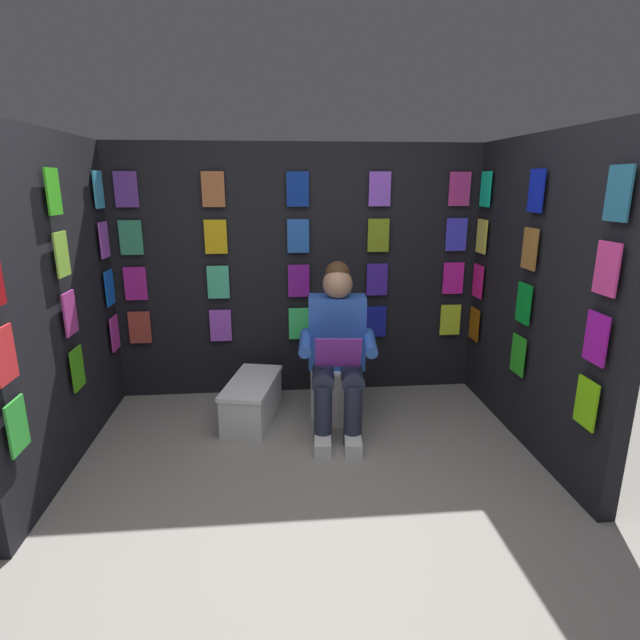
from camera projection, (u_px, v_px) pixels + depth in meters
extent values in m
plane|color=gray|center=(319.00, 540.00, 2.48)|extent=(30.00, 30.00, 0.00)
cube|color=black|center=(298.00, 273.00, 4.07)|extent=(3.02, 0.10, 2.02)
cube|color=#A73F32|center=(140.00, 327.00, 3.98)|extent=(0.17, 0.01, 0.26)
cube|color=#A248D7|center=(221.00, 325.00, 4.04)|extent=(0.17, 0.01, 0.26)
cube|color=#37E06C|center=(299.00, 324.00, 4.09)|extent=(0.17, 0.01, 0.26)
cube|color=#1219A0|center=(376.00, 322.00, 4.15)|extent=(0.17, 0.01, 0.26)
cube|color=#D1F02E|center=(450.00, 320.00, 4.20)|extent=(0.17, 0.01, 0.26)
cube|color=#B6208F|center=(135.00, 284.00, 3.89)|extent=(0.17, 0.01, 0.26)
cube|color=#42C191|center=(218.00, 282.00, 3.94)|extent=(0.17, 0.01, 0.26)
cube|color=#7D1895|center=(299.00, 281.00, 4.00)|extent=(0.17, 0.01, 0.26)
cube|color=#3F1EA9|center=(377.00, 280.00, 4.05)|extent=(0.17, 0.01, 0.26)
cube|color=#DF1FAE|center=(453.00, 278.00, 4.11)|extent=(0.17, 0.01, 0.26)
cube|color=#318E62|center=(131.00, 238.00, 3.79)|extent=(0.17, 0.01, 0.26)
cube|color=gold|center=(216.00, 237.00, 3.85)|extent=(0.17, 0.01, 0.26)
cube|color=blue|center=(298.00, 236.00, 3.90)|extent=(0.17, 0.01, 0.26)
cube|color=olive|center=(378.00, 235.00, 3.96)|extent=(0.17, 0.01, 0.26)
cube|color=#3F39ED|center=(456.00, 235.00, 4.01)|extent=(0.17, 0.01, 0.26)
cube|color=#613291|center=(126.00, 189.00, 3.70)|extent=(0.17, 0.01, 0.26)
cube|color=#AB5E35|center=(213.00, 189.00, 3.75)|extent=(0.17, 0.01, 0.26)
cube|color=navy|center=(298.00, 189.00, 3.81)|extent=(0.17, 0.01, 0.26)
cube|color=#934FE6|center=(380.00, 189.00, 3.86)|extent=(0.17, 0.01, 0.26)
cube|color=#C3318A|center=(460.00, 189.00, 3.92)|extent=(0.17, 0.01, 0.26)
cube|color=black|center=(537.00, 295.00, 3.25)|extent=(0.10, 1.88, 2.02)
cube|color=#96490B|center=(474.00, 324.00, 4.08)|extent=(0.01, 0.17, 0.26)
cube|color=green|center=(518.00, 355.00, 3.35)|extent=(0.01, 0.17, 0.26)
cube|color=#7DDE12|center=(586.00, 403.00, 2.62)|extent=(0.01, 0.17, 0.26)
cube|color=#F11D86|center=(478.00, 281.00, 3.98)|extent=(0.01, 0.17, 0.26)
cube|color=#0C992D|center=(524.00, 303.00, 3.25)|extent=(0.01, 0.17, 0.26)
cube|color=#AC18AF|center=(596.00, 338.00, 2.52)|extent=(0.01, 0.17, 0.26)
cube|color=#EEE149|center=(482.00, 236.00, 3.89)|extent=(0.01, 0.17, 0.26)
cube|color=#A66F30|center=(530.00, 249.00, 3.16)|extent=(0.01, 0.17, 0.26)
cube|color=#EE3D99|center=(607.00, 269.00, 2.43)|extent=(0.01, 0.17, 0.26)
cube|color=#0CDF9D|center=(486.00, 189.00, 3.79)|extent=(0.01, 0.17, 0.26)
cube|color=#1021C6|center=(536.00, 191.00, 3.06)|extent=(0.01, 0.17, 0.26)
cube|color=teal|center=(619.00, 193.00, 2.33)|extent=(0.01, 0.17, 0.26)
cube|color=black|center=(54.00, 305.00, 2.99)|extent=(0.10, 1.88, 2.02)
cube|color=green|center=(17.00, 426.00, 2.37)|extent=(0.01, 0.17, 0.26)
cube|color=#47AE18|center=(78.00, 369.00, 3.10)|extent=(0.01, 0.17, 0.26)
cube|color=#D236BA|center=(115.00, 333.00, 3.83)|extent=(0.01, 0.17, 0.26)
cube|color=red|center=(5.00, 355.00, 2.28)|extent=(0.01, 0.17, 0.26)
cube|color=#B73792|center=(70.00, 313.00, 3.01)|extent=(0.01, 0.17, 0.26)
cube|color=blue|center=(110.00, 288.00, 3.74)|extent=(0.01, 0.17, 0.26)
cube|color=#90D040|center=(62.00, 254.00, 2.91)|extent=(0.01, 0.17, 0.26)
cube|color=#B44ADC|center=(104.00, 240.00, 3.64)|extent=(0.01, 0.17, 0.26)
cube|color=green|center=(53.00, 191.00, 2.82)|extent=(0.01, 0.17, 0.26)
cube|color=#3CB2DD|center=(98.00, 190.00, 3.55)|extent=(0.01, 0.17, 0.26)
cylinder|color=white|center=(336.00, 393.00, 3.73)|extent=(0.38, 0.38, 0.40)
cylinder|color=white|center=(336.00, 366.00, 3.68)|extent=(0.41, 0.41, 0.02)
cube|color=white|center=(336.00, 334.00, 3.88)|extent=(0.40, 0.22, 0.36)
cylinder|color=white|center=(336.00, 337.00, 3.80)|extent=(0.39, 0.11, 0.39)
cube|color=blue|center=(337.00, 332.00, 3.58)|extent=(0.42, 0.26, 0.52)
sphere|color=tan|center=(338.00, 284.00, 3.45)|extent=(0.21, 0.21, 0.21)
sphere|color=#472D19|center=(338.00, 273.00, 3.46)|extent=(0.17, 0.17, 0.17)
cylinder|color=#23283D|center=(352.00, 374.00, 3.45)|extent=(0.19, 0.41, 0.15)
cylinder|color=#23283D|center=(323.00, 374.00, 3.45)|extent=(0.19, 0.41, 0.15)
cylinder|color=#23283D|center=(353.00, 416.00, 3.34)|extent=(0.12, 0.12, 0.42)
cylinder|color=#23283D|center=(323.00, 416.00, 3.34)|extent=(0.12, 0.12, 0.42)
cube|color=white|center=(353.00, 443.00, 3.32)|extent=(0.13, 0.27, 0.09)
cube|color=white|center=(323.00, 443.00, 3.32)|extent=(0.13, 0.27, 0.09)
cylinder|color=blue|center=(370.00, 343.00, 3.41)|extent=(0.11, 0.32, 0.13)
cylinder|color=blue|center=(305.00, 343.00, 3.41)|extent=(0.11, 0.32, 0.13)
cube|color=purple|center=(338.00, 353.00, 3.26)|extent=(0.31, 0.16, 0.23)
cube|color=silver|center=(252.00, 402.00, 3.71)|extent=(0.44, 0.71, 0.28)
cube|color=white|center=(252.00, 382.00, 3.67)|extent=(0.46, 0.74, 0.03)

